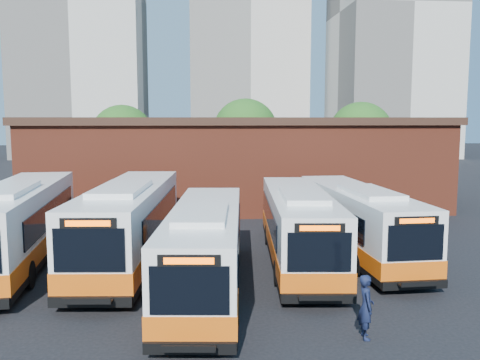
{
  "coord_description": "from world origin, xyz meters",
  "views": [
    {
      "loc": [
        -2.9,
        -17.41,
        6.3
      ],
      "look_at": [
        -1.04,
        4.51,
        3.65
      ],
      "focal_mm": 38.0,
      "sensor_mm": 36.0,
      "label": 1
    }
  ],
  "objects": [
    {
      "name": "ground",
      "position": [
        0.0,
        0.0,
        0.0
      ],
      "size": [
        220.0,
        220.0,
        0.0
      ],
      "primitive_type": "plane",
      "color": "black"
    },
    {
      "name": "bus_farwest",
      "position": [
        -10.71,
        4.95,
        1.63
      ],
      "size": [
        3.69,
        13.35,
        3.6
      ],
      "rotation": [
        0.0,
        0.0,
        0.08
      ],
      "color": "white",
      "rests_on": "ground"
    },
    {
      "name": "bus_west",
      "position": [
        -5.89,
        4.95,
        1.63
      ],
      "size": [
        3.66,
        13.32,
        3.59
      ],
      "rotation": [
        0.0,
        0.0,
        -0.07
      ],
      "color": "white",
      "rests_on": "ground"
    },
    {
      "name": "bus_midwest",
      "position": [
        -2.63,
        0.83,
        1.47
      ],
      "size": [
        3.47,
        12.03,
        3.24
      ],
      "rotation": [
        0.0,
        0.0,
        -0.09
      ],
      "color": "white",
      "rests_on": "ground"
    },
    {
      "name": "bus_mideast",
      "position": [
        1.5,
        4.22,
        1.5
      ],
      "size": [
        3.45,
        12.27,
        3.3
      ],
      "rotation": [
        0.0,
        0.0,
        -0.08
      ],
      "color": "white",
      "rests_on": "ground"
    },
    {
      "name": "bus_east",
      "position": [
        4.51,
        5.24,
        1.48
      ],
      "size": [
        2.99,
        12.06,
        3.26
      ],
      "rotation": [
        0.0,
        0.0,
        0.04
      ],
      "color": "white",
      "rests_on": "ground"
    },
    {
      "name": "transit_worker",
      "position": [
        1.89,
        -3.74,
        0.94
      ],
      "size": [
        0.5,
        0.72,
        1.88
      ],
      "primitive_type": "imported",
      "rotation": [
        0.0,
        0.0,
        1.5
      ],
      "color": "black",
      "rests_on": "ground"
    },
    {
      "name": "depot_building",
      "position": [
        0.0,
        20.0,
        3.26
      ],
      "size": [
        28.6,
        12.6,
        6.4
      ],
      "color": "maroon",
      "rests_on": "ground"
    },
    {
      "name": "tree_west",
      "position": [
        -10.0,
        32.0,
        4.64
      ],
      "size": [
        6.0,
        6.0,
        7.65
      ],
      "color": "#382314",
      "rests_on": "ground"
    },
    {
      "name": "tree_mid",
      "position": [
        2.0,
        34.0,
        5.08
      ],
      "size": [
        6.56,
        6.56,
        8.36
      ],
      "color": "#382314",
      "rests_on": "ground"
    },
    {
      "name": "tree_east",
      "position": [
        13.0,
        31.0,
        4.83
      ],
      "size": [
        6.24,
        6.24,
        7.96
      ],
      "color": "#382314",
      "rests_on": "ground"
    },
    {
      "name": "tower_right",
      "position": [
        30.0,
        68.0,
        24.34
      ],
      "size": [
        18.0,
        18.0,
        49.2
      ],
      "color": "#BAB7AB",
      "rests_on": "ground"
    }
  ]
}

